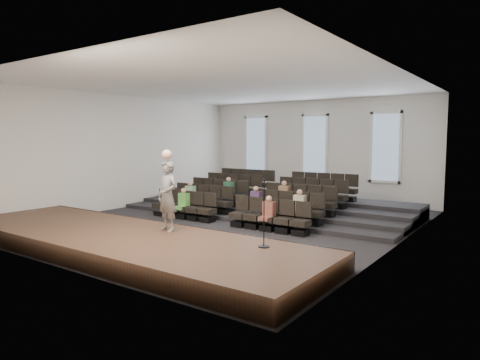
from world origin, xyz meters
name	(u,v)px	position (x,y,z in m)	size (l,w,h in m)	color
ground	(233,222)	(0.00, 0.00, 0.00)	(14.00, 14.00, 0.00)	black
ceiling	(232,85)	(0.00, 0.00, 5.01)	(12.00, 14.00, 0.02)	white
wall_back	(315,150)	(0.00, 7.02, 2.50)	(12.00, 0.04, 5.00)	silver
wall_front	(55,164)	(0.00, -7.02, 2.50)	(12.00, 0.04, 5.00)	silver
wall_left	(124,152)	(-6.02, 0.00, 2.50)	(0.04, 14.00, 5.00)	silver
wall_right	(402,159)	(6.02, 0.00, 2.50)	(0.04, 14.00, 5.00)	silver
stage	(123,242)	(0.00, -5.10, 0.25)	(11.80, 3.60, 0.50)	#40291B
stage_lip	(169,231)	(0.00, -3.33, 0.25)	(11.80, 0.06, 0.52)	black
risers	(276,206)	(0.00, 3.17, 0.20)	(11.80, 4.80, 0.60)	black
seating_rows	(255,199)	(0.00, 1.54, 0.68)	(6.80, 4.70, 1.67)	black
windows	(315,147)	(0.00, 6.95, 2.70)	(8.44, 0.10, 3.24)	white
audience	(242,198)	(0.10, 0.45, 0.83)	(5.45, 2.64, 1.10)	#5EB448
speaker	(168,196)	(0.81, -4.17, 1.48)	(0.72, 0.47, 1.97)	slate
mic_stand	(264,227)	(3.97, -4.17, 0.99)	(0.27, 0.27, 1.64)	black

